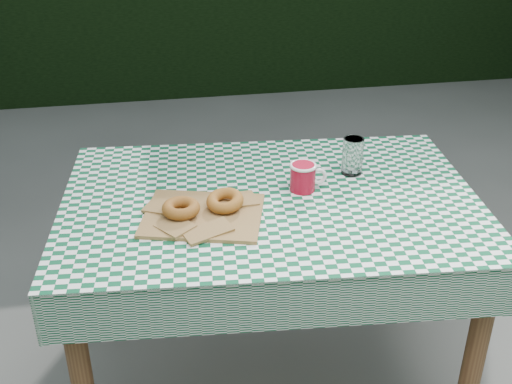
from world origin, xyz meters
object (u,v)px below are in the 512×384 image
(paper_bag, at_px, (203,214))
(coffee_mug, at_px, (303,177))
(table, at_px, (269,300))
(drinking_glass, at_px, (353,156))

(paper_bag, distance_m, coffee_mug, 0.33)
(paper_bag, xyz_separation_m, coffee_mug, (0.31, 0.11, 0.03))
(table, relative_size, drinking_glass, 10.18)
(table, xyz_separation_m, paper_bag, (-0.21, -0.08, 0.39))
(table, relative_size, coffee_mug, 7.98)
(table, bearing_deg, paper_bag, -155.13)
(paper_bag, xyz_separation_m, drinking_glass, (0.50, 0.19, 0.05))
(table, distance_m, paper_bag, 0.45)
(table, xyz_separation_m, drinking_glass, (0.29, 0.12, 0.44))
(coffee_mug, relative_size, drinking_glass, 1.28)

